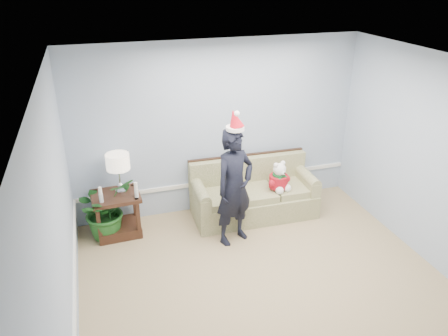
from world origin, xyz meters
TOP-DOWN VIEW (x-y plane):
  - room_shell at (0.00, 0.00)m, footprint 4.54×5.04m
  - wainscot_trim at (-1.18, 1.18)m, footprint 4.49×4.99m
  - sofa at (0.45, 2.10)m, footprint 1.93×0.87m
  - side_table at (-1.65, 2.12)m, footprint 0.70×0.59m
  - table_lamp at (-1.56, 2.19)m, footprint 0.33×0.33m
  - candle_pair at (-1.61, 1.96)m, footprint 0.54×0.06m
  - houseplant at (-1.82, 2.12)m, footprint 1.05×1.03m
  - man at (-0.07, 1.48)m, footprint 0.73×0.61m
  - santa_hat at (-0.07, 1.49)m, footprint 0.34×0.36m
  - teddy_bear at (0.79, 1.89)m, footprint 0.36×0.37m

SIDE VIEW (x-z plane):
  - side_table at x=-1.65m, z-range -0.07..0.58m
  - sofa at x=0.45m, z-range -0.13..0.77m
  - houseplant at x=-1.82m, z-range 0.00..0.89m
  - wainscot_trim at x=-1.18m, z-range 0.42..0.48m
  - teddy_bear at x=0.79m, z-range 0.40..0.88m
  - candle_pair at x=-1.61m, z-range 0.65..0.88m
  - man at x=-0.07m, z-range 0.00..1.70m
  - table_lamp at x=-1.56m, z-range 0.81..1.40m
  - room_shell at x=0.00m, z-range -0.02..2.72m
  - santa_hat at x=-0.07m, z-range 1.67..1.95m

